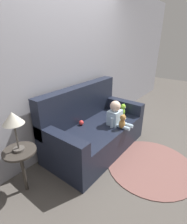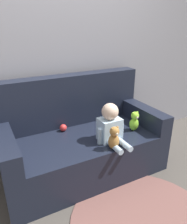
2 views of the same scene
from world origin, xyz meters
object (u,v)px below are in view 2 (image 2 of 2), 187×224
object	(u,v)px
teddy_bear_brown	(114,138)
plush_toy_side	(134,121)
toy_ball	(63,128)
person_baby	(111,126)
couch	(80,140)

from	to	relation	value
teddy_bear_brown	plush_toy_side	world-z (taller)	teddy_bear_brown
plush_toy_side	toy_ball	world-z (taller)	plush_toy_side
person_baby	teddy_bear_brown	bearing A→B (deg)	-109.67
person_baby	teddy_bear_brown	xyz separation A→B (m)	(-0.05, -0.15, -0.05)
plush_toy_side	person_baby	bearing A→B (deg)	-168.92
couch	toy_ball	xyz separation A→B (m)	(-0.15, 0.12, 0.14)
couch	plush_toy_side	xyz separation A→B (m)	(0.55, -0.22, 0.21)
plush_toy_side	toy_ball	bearing A→B (deg)	153.45
person_baby	plush_toy_side	distance (m)	0.36
plush_toy_side	toy_ball	distance (m)	0.78
plush_toy_side	toy_ball	xyz separation A→B (m)	(-0.70, 0.35, -0.07)
couch	person_baby	world-z (taller)	couch
couch	person_baby	bearing A→B (deg)	-55.77
teddy_bear_brown	toy_ball	xyz separation A→B (m)	(-0.29, 0.56, -0.08)
plush_toy_side	toy_ball	size ratio (longest dim) A/B	2.87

